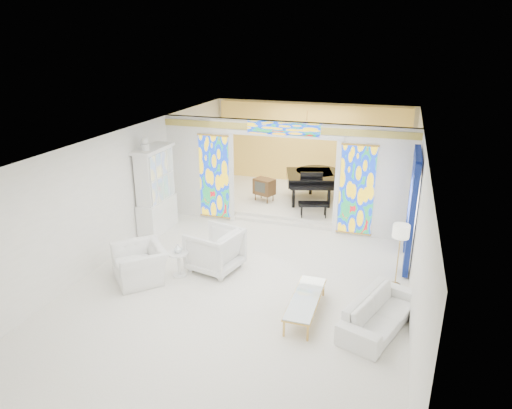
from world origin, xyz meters
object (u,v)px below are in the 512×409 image
(china_cabinet, at_px, (156,191))
(tv_console, at_px, (264,187))
(sofa, at_px, (380,313))
(armchair_left, at_px, (140,263))
(coffee_table, at_px, (306,299))
(grand_piano, at_px, (314,177))
(armchair_right, at_px, (215,250))

(china_cabinet, bearing_deg, tv_console, 51.11)
(sofa, bearing_deg, tv_console, 55.09)
(armchair_left, xyz_separation_m, tv_console, (1.27, 5.36, 0.27))
(china_cabinet, height_order, armchair_left, china_cabinet)
(coffee_table, relative_size, grand_piano, 0.57)
(armchair_right, xyz_separation_m, grand_piano, (1.31, 5.06, 0.42))
(armchair_right, bearing_deg, sofa, 85.79)
(tv_console, bearing_deg, armchair_right, -66.28)
(armchair_right, distance_m, coffee_table, 2.68)
(china_cabinet, relative_size, armchair_right, 2.50)
(armchair_left, height_order, tv_console, tv_console)
(sofa, height_order, tv_console, tv_console)
(coffee_table, bearing_deg, armchair_left, 175.97)
(china_cabinet, relative_size, sofa, 1.33)
(china_cabinet, height_order, coffee_table, china_cabinet)
(tv_console, bearing_deg, coffee_table, -43.94)
(armchair_right, relative_size, tv_console, 1.47)
(armchair_left, bearing_deg, sofa, 42.79)
(china_cabinet, distance_m, sofa, 6.83)
(sofa, distance_m, tv_console, 6.84)
(china_cabinet, distance_m, armchair_right, 2.97)
(china_cabinet, distance_m, tv_console, 3.62)
(armchair_left, distance_m, armchair_right, 1.69)
(coffee_table, bearing_deg, tv_console, 114.16)
(grand_piano, bearing_deg, armchair_right, -120.91)
(armchair_left, bearing_deg, armchair_right, 79.10)
(china_cabinet, bearing_deg, armchair_right, -34.41)
(china_cabinet, bearing_deg, sofa, -24.47)
(sofa, bearing_deg, armchair_left, 107.55)
(armchair_right, distance_m, tv_console, 4.43)
(grand_piano, bearing_deg, sofa, -84.77)
(armchair_right, height_order, tv_console, armchair_right)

